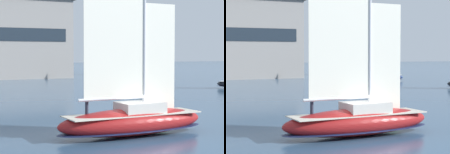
# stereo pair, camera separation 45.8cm
# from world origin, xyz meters

# --- Properties ---
(ground_plane) EXTENTS (400.00, 400.00, 0.00)m
(ground_plane) POSITION_xyz_m (0.00, 0.00, 0.00)
(ground_plane) COLOR #385675
(tree_shore_right) EXTENTS (6.15, 6.15, 12.65)m
(tree_shore_right) POSITION_xyz_m (39.23, 61.61, 8.86)
(tree_shore_right) COLOR brown
(tree_shore_right) RESTS_ON ground
(sailboat_main) EXTENTS (10.10, 3.14, 13.75)m
(sailboat_main) POSITION_xyz_m (0.01, 0.00, 1.09)
(sailboat_main) COLOR maroon
(sailboat_main) RESTS_ON ground
(sailboat_moored_mid_channel) EXTENTS (7.19, 8.28, 11.84)m
(sailboat_moored_mid_channel) POSITION_xyz_m (28.72, 46.29, 0.96)
(sailboat_moored_mid_channel) COLOR navy
(sailboat_moored_mid_channel) RESTS_ON ground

